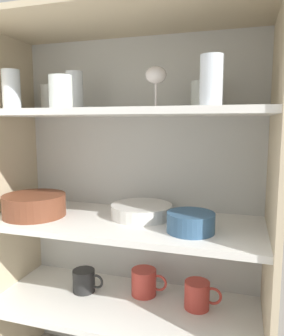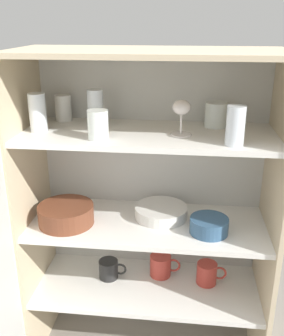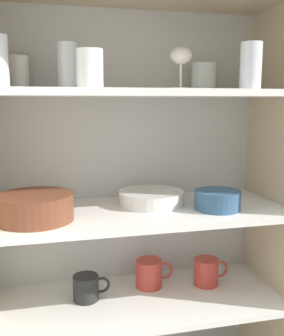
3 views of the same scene
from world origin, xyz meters
TOP-DOWN VIEW (x-y plane):
  - cupboard_back_panel at (0.00, 0.38)m, footprint 0.95×0.02m
  - cupboard_side_left at (-0.47, 0.18)m, footprint 0.02×0.40m
  - cupboard_side_right at (0.47, 0.18)m, footprint 0.02×0.40m
  - cupboard_top_panel at (0.00, 0.18)m, footprint 0.95×0.40m
  - shelf_board_lower at (0.00, 0.18)m, footprint 0.92×0.37m
  - shelf_board_middle at (0.00, 0.18)m, footprint 0.92×0.37m
  - shelf_board_upper at (0.00, 0.18)m, footprint 0.92×0.37m
  - tumbler_glass_0 at (0.24, 0.29)m, footprint 0.08×0.08m
  - tumbler_glass_1 at (-0.21, 0.25)m, footprint 0.06×0.06m
  - tumbler_glass_2 at (-0.40, 0.15)m, footprint 0.06×0.06m
  - tumbler_glass_3 at (0.29, 0.06)m, footprint 0.06×0.06m
  - tumbler_glass_4 at (-0.16, 0.08)m, footprint 0.07×0.07m
  - tumbler_glass_5 at (-0.35, 0.31)m, footprint 0.07×0.07m
  - wine_glass_0 at (0.12, 0.16)m, footprint 0.08×0.08m
  - plate_stack_white at (0.05, 0.23)m, footprint 0.21×0.21m
  - mixing_bowl_large at (-0.32, 0.14)m, footprint 0.22×0.22m
  - serving_bowl_small at (0.24, 0.13)m, footprint 0.14×0.14m
  - coffee_mug_primary at (0.05, 0.26)m, footprint 0.13×0.09m
  - coffee_mug_extra_1 at (-0.17, 0.22)m, footprint 0.12×0.08m
  - coffee_mug_extra_2 at (0.25, 0.23)m, footprint 0.13×0.08m

SIDE VIEW (x-z plane):
  - shelf_board_lower at x=0.00m, z-range 0.30..0.32m
  - coffee_mug_extra_1 at x=-0.17m, z-range 0.33..0.41m
  - coffee_mug_extra_2 at x=0.25m, z-range 0.33..0.42m
  - coffee_mug_primary at x=0.05m, z-range 0.33..0.42m
  - shelf_board_middle at x=0.00m, z-range 0.61..0.63m
  - cupboard_back_panel at x=0.00m, z-range 0.00..1.26m
  - cupboard_side_left at x=-0.47m, z-range 0.00..1.26m
  - cupboard_side_right at x=0.47m, z-range 0.00..1.26m
  - plate_stack_white at x=0.05m, z-range 0.63..0.67m
  - serving_bowl_small at x=0.24m, z-range 0.63..0.69m
  - mixing_bowl_large at x=-0.32m, z-range 0.63..0.70m
  - shelf_board_upper at x=0.00m, z-range 0.97..0.99m
  - tumbler_glass_0 at x=0.24m, z-range 0.99..1.08m
  - tumbler_glass_4 at x=-0.16m, z-range 0.99..1.09m
  - tumbler_glass_5 at x=-0.35m, z-range 0.99..1.10m
  - tumbler_glass_3 at x=0.29m, z-range 0.99..1.12m
  - tumbler_glass_2 at x=-0.40m, z-range 0.99..1.13m
  - tumbler_glass_1 at x=-0.21m, z-range 0.99..1.13m
  - wine_glass_0 at x=0.12m, z-range 1.01..1.14m
  - cupboard_top_panel at x=0.00m, z-range 1.26..1.28m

